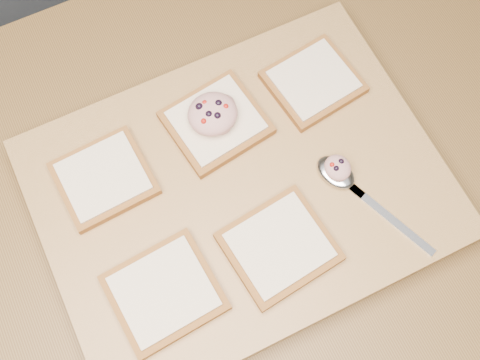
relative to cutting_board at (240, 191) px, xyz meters
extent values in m
plane|color=#515459|center=(0.08, 0.02, -0.92)|extent=(4.00, 4.00, 0.00)
cube|color=slate|center=(0.08, 0.02, -0.50)|extent=(1.90, 0.75, 0.84)
cube|color=brown|center=(0.08, 0.02, -0.05)|extent=(2.00, 0.80, 0.06)
cube|color=tan|center=(0.00, 0.00, 0.00)|extent=(0.53, 0.40, 0.04)
cube|color=brown|center=(-0.16, 0.09, 0.03)|extent=(0.12, 0.11, 0.01)
cube|color=#FDE7C1|center=(-0.16, 0.09, 0.04)|extent=(0.11, 0.10, 0.00)
cube|color=brown|center=(0.01, 0.10, 0.03)|extent=(0.14, 0.13, 0.01)
cube|color=#FDE7C1|center=(0.01, 0.10, 0.04)|extent=(0.12, 0.11, 0.00)
cube|color=brown|center=(0.16, 0.09, 0.03)|extent=(0.13, 0.12, 0.01)
cube|color=#FDE7C1|center=(0.16, 0.09, 0.04)|extent=(0.11, 0.10, 0.00)
cube|color=brown|center=(-0.15, -0.09, 0.03)|extent=(0.13, 0.12, 0.01)
cube|color=#FDE7C1|center=(-0.15, -0.09, 0.04)|extent=(0.12, 0.11, 0.00)
cube|color=brown|center=(0.01, -0.10, 0.03)|extent=(0.14, 0.13, 0.01)
cube|color=#FDE7C1|center=(0.01, -0.10, 0.04)|extent=(0.12, 0.11, 0.00)
ellipsoid|color=#D9958B|center=(0.01, 0.10, 0.05)|extent=(0.07, 0.06, 0.03)
sphere|color=black|center=(0.02, 0.10, 0.07)|extent=(0.01, 0.01, 0.01)
sphere|color=black|center=(-0.01, 0.11, 0.07)|extent=(0.01, 0.01, 0.01)
sphere|color=black|center=(0.01, 0.09, 0.07)|extent=(0.01, 0.01, 0.01)
sphere|color=black|center=(0.00, 0.09, 0.07)|extent=(0.01, 0.01, 0.01)
sphere|color=#A5140C|center=(0.02, 0.09, 0.07)|extent=(0.01, 0.01, 0.01)
sphere|color=#A5140C|center=(0.00, 0.11, 0.07)|extent=(0.01, 0.01, 0.01)
sphere|color=#A5140C|center=(-0.01, 0.09, 0.07)|extent=(0.01, 0.01, 0.01)
ellipsoid|color=silver|center=(0.12, -0.04, 0.03)|extent=(0.06, 0.07, 0.01)
cube|color=silver|center=(0.13, -0.07, 0.02)|extent=(0.02, 0.04, 0.00)
cube|color=silver|center=(0.16, -0.12, 0.02)|extent=(0.06, 0.14, 0.00)
ellipsoid|color=#D9958B|center=(0.12, -0.04, 0.04)|extent=(0.03, 0.04, 0.02)
sphere|color=black|center=(0.13, -0.04, 0.05)|extent=(0.01, 0.01, 0.01)
sphere|color=black|center=(0.12, -0.04, 0.05)|extent=(0.01, 0.01, 0.01)
sphere|color=#A5140C|center=(0.12, -0.04, 0.05)|extent=(0.01, 0.01, 0.01)
camera|label=1|loc=(-0.12, -0.25, 0.77)|focal=45.00mm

